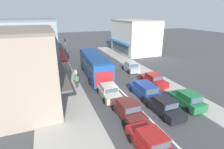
{
  "coord_description": "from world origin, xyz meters",
  "views": [
    {
      "loc": [
        -7.78,
        -16.03,
        8.83
      ],
      "look_at": [
        -0.15,
        3.99,
        1.2
      ],
      "focal_mm": 28.0,
      "sensor_mm": 36.0,
      "label": 1
    }
  ],
  "objects_px": {
    "wagon_adjacent_lane_trail": "(144,90)",
    "sedan_behind_bus_mid": "(109,91)",
    "pedestrian_browsing_midblock": "(76,73)",
    "parked_hatchback_kerb_third": "(131,67)",
    "traffic_light_downstreet": "(65,45)",
    "parked_sedan_kerb_second": "(153,80)",
    "sedan_queue_far_back": "(164,106)",
    "sedan_behind_bus_near": "(151,143)",
    "parked_hatchback_kerb_front": "(187,100)",
    "city_bus": "(94,64)",
    "pedestrian_with_handbag_near": "(76,80)",
    "sedan_adjacent_lane_lead": "(128,110)"
  },
  "relations": [
    {
      "from": "wagon_adjacent_lane_trail",
      "to": "traffic_light_downstreet",
      "type": "xyz_separation_m",
      "value": [
        -6.04,
        19.56,
        2.11
      ]
    },
    {
      "from": "pedestrian_with_handbag_near",
      "to": "pedestrian_browsing_midblock",
      "type": "xyz_separation_m",
      "value": [
        0.35,
        2.62,
        -0.0
      ]
    },
    {
      "from": "wagon_adjacent_lane_trail",
      "to": "parked_hatchback_kerb_third",
      "type": "bearing_deg",
      "value": 73.09
    },
    {
      "from": "parked_sedan_kerb_second",
      "to": "traffic_light_downstreet",
      "type": "relative_size",
      "value": 1.01
    },
    {
      "from": "sedan_queue_far_back",
      "to": "sedan_behind_bus_near",
      "type": "distance_m",
      "value": 5.27
    },
    {
      "from": "wagon_adjacent_lane_trail",
      "to": "sedan_behind_bus_near",
      "type": "xyz_separation_m",
      "value": [
        -3.86,
        -7.32,
        -0.08
      ]
    },
    {
      "from": "wagon_adjacent_lane_trail",
      "to": "parked_hatchback_kerb_front",
      "type": "relative_size",
      "value": 1.22
    },
    {
      "from": "sedan_behind_bus_mid",
      "to": "parked_hatchback_kerb_front",
      "type": "relative_size",
      "value": 1.15
    },
    {
      "from": "city_bus",
      "to": "pedestrian_browsing_midblock",
      "type": "bearing_deg",
      "value": -163.96
    },
    {
      "from": "traffic_light_downstreet",
      "to": "pedestrian_browsing_midblock",
      "type": "bearing_deg",
      "value": -91.18
    },
    {
      "from": "sedan_queue_far_back",
      "to": "sedan_behind_bus_mid",
      "type": "xyz_separation_m",
      "value": [
        -3.67,
        4.88,
        0.0
      ]
    },
    {
      "from": "sedan_behind_bus_mid",
      "to": "parked_sedan_kerb_second",
      "type": "bearing_deg",
      "value": 11.09
    },
    {
      "from": "sedan_behind_bus_near",
      "to": "parked_sedan_kerb_second",
      "type": "bearing_deg",
      "value": 55.87
    },
    {
      "from": "sedan_behind_bus_mid",
      "to": "parked_hatchback_kerb_front",
      "type": "bearing_deg",
      "value": -35.48
    },
    {
      "from": "traffic_light_downstreet",
      "to": "wagon_adjacent_lane_trail",
      "type": "bearing_deg",
      "value": -72.84
    },
    {
      "from": "parked_hatchback_kerb_front",
      "to": "pedestrian_with_handbag_near",
      "type": "xyz_separation_m",
      "value": [
        -9.43,
        8.17,
        0.36
      ]
    },
    {
      "from": "sedan_behind_bus_mid",
      "to": "traffic_light_downstreet",
      "type": "height_order",
      "value": "traffic_light_downstreet"
    },
    {
      "from": "parked_hatchback_kerb_third",
      "to": "sedan_adjacent_lane_lead",
      "type": "bearing_deg",
      "value": -117.86
    },
    {
      "from": "pedestrian_with_handbag_near",
      "to": "sedan_behind_bus_mid",
      "type": "bearing_deg",
      "value": -50.59
    },
    {
      "from": "parked_hatchback_kerb_third",
      "to": "traffic_light_downstreet",
      "type": "height_order",
      "value": "traffic_light_downstreet"
    },
    {
      "from": "parked_hatchback_kerb_third",
      "to": "traffic_light_downstreet",
      "type": "distance_m",
      "value": 14.2
    },
    {
      "from": "traffic_light_downstreet",
      "to": "pedestrian_with_handbag_near",
      "type": "distance_m",
      "value": 14.95
    },
    {
      "from": "sedan_behind_bus_near",
      "to": "parked_hatchback_kerb_front",
      "type": "distance_m",
      "value": 7.7
    },
    {
      "from": "wagon_adjacent_lane_trail",
      "to": "parked_hatchback_kerb_third",
      "type": "height_order",
      "value": "wagon_adjacent_lane_trail"
    },
    {
      "from": "wagon_adjacent_lane_trail",
      "to": "parked_hatchback_kerb_third",
      "type": "xyz_separation_m",
      "value": [
        2.58,
        8.48,
        -0.04
      ]
    },
    {
      "from": "parked_hatchback_kerb_third",
      "to": "traffic_light_downstreet",
      "type": "bearing_deg",
      "value": 127.88
    },
    {
      "from": "sedan_behind_bus_mid",
      "to": "parked_hatchback_kerb_front",
      "type": "distance_m",
      "value": 8.05
    },
    {
      "from": "sedan_behind_bus_near",
      "to": "parked_hatchback_kerb_front",
      "type": "relative_size",
      "value": 1.14
    },
    {
      "from": "city_bus",
      "to": "wagon_adjacent_lane_trail",
      "type": "height_order",
      "value": "city_bus"
    },
    {
      "from": "sedan_behind_bus_near",
      "to": "parked_sedan_kerb_second",
      "type": "relative_size",
      "value": 1.0
    },
    {
      "from": "traffic_light_downstreet",
      "to": "parked_hatchback_kerb_front",
      "type": "bearing_deg",
      "value": -69.01
    },
    {
      "from": "pedestrian_with_handbag_near",
      "to": "city_bus",
      "type": "bearing_deg",
      "value": 47.02
    },
    {
      "from": "parked_hatchback_kerb_third",
      "to": "sedan_behind_bus_mid",
      "type": "bearing_deg",
      "value": -131.22
    },
    {
      "from": "city_bus",
      "to": "sedan_adjacent_lane_lead",
      "type": "height_order",
      "value": "city_bus"
    },
    {
      "from": "sedan_adjacent_lane_lead",
      "to": "traffic_light_downstreet",
      "type": "xyz_separation_m",
      "value": [
        -2.58,
        22.51,
        2.19
      ]
    },
    {
      "from": "wagon_adjacent_lane_trail",
      "to": "sedan_behind_bus_near",
      "type": "height_order",
      "value": "wagon_adjacent_lane_trail"
    },
    {
      "from": "parked_hatchback_kerb_front",
      "to": "parked_hatchback_kerb_third",
      "type": "height_order",
      "value": "same"
    },
    {
      "from": "wagon_adjacent_lane_trail",
      "to": "sedan_behind_bus_mid",
      "type": "bearing_deg",
      "value": 161.86
    },
    {
      "from": "traffic_light_downstreet",
      "to": "pedestrian_browsing_midblock",
      "type": "height_order",
      "value": "traffic_light_downstreet"
    },
    {
      "from": "sedan_adjacent_lane_lead",
      "to": "parked_hatchback_kerb_front",
      "type": "bearing_deg",
      "value": -4.5
    },
    {
      "from": "sedan_behind_bus_near",
      "to": "pedestrian_with_handbag_near",
      "type": "relative_size",
      "value": 2.6
    },
    {
      "from": "sedan_behind_bus_mid",
      "to": "parked_sedan_kerb_second",
      "type": "relative_size",
      "value": 1.0
    },
    {
      "from": "pedestrian_browsing_midblock",
      "to": "wagon_adjacent_lane_trail",
      "type": "bearing_deg",
      "value": -49.46
    },
    {
      "from": "sedan_queue_far_back",
      "to": "wagon_adjacent_lane_trail",
      "type": "bearing_deg",
      "value": 88.45
    },
    {
      "from": "sedan_adjacent_lane_lead",
      "to": "parked_hatchback_kerb_third",
      "type": "height_order",
      "value": "parked_hatchback_kerb_third"
    },
    {
      "from": "wagon_adjacent_lane_trail",
      "to": "sedan_queue_far_back",
      "type": "bearing_deg",
      "value": -91.55
    },
    {
      "from": "wagon_adjacent_lane_trail",
      "to": "traffic_light_downstreet",
      "type": "relative_size",
      "value": 1.07
    },
    {
      "from": "parked_hatchback_kerb_third",
      "to": "pedestrian_with_handbag_near",
      "type": "distance_m",
      "value": 9.96
    },
    {
      "from": "parked_hatchback_kerb_front",
      "to": "traffic_light_downstreet",
      "type": "xyz_separation_m",
      "value": [
        -8.83,
        23.0,
        2.15
      ]
    },
    {
      "from": "city_bus",
      "to": "traffic_light_downstreet",
      "type": "xyz_separation_m",
      "value": [
        -2.61,
        11.39,
        0.97
      ]
    }
  ]
}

